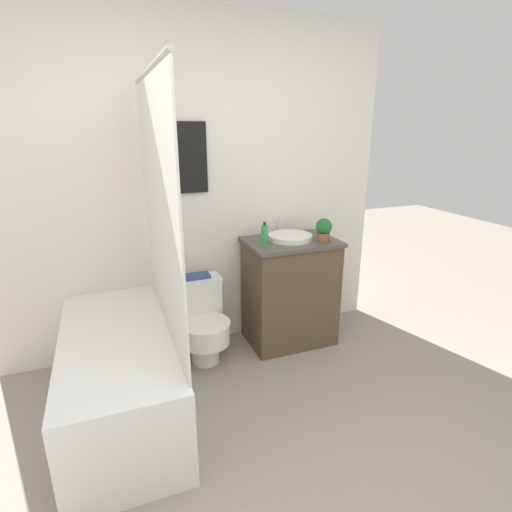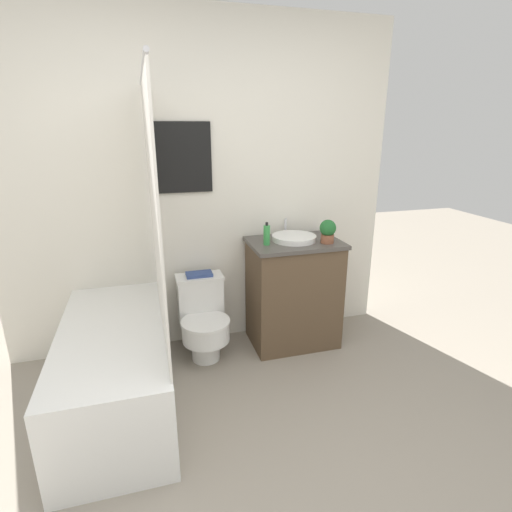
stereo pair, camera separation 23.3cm
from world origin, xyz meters
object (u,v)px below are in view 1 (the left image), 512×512
toilet (202,320)px  sink (290,237)px  book_on_tank (196,276)px  potted_plant (324,229)px  soap_bottle (265,235)px

toilet → sink: sink is taller
book_on_tank → potted_plant: bearing=-13.7°
soap_bottle → toilet: bearing=175.6°
soap_bottle → book_on_tank: size_ratio=0.87×
sink → potted_plant: 0.27m
soap_bottle → potted_plant: size_ratio=0.97×
sink → potted_plant: (0.22, -0.13, 0.07)m
toilet → potted_plant: size_ratio=3.44×
sink → book_on_tank: size_ratio=1.90×
sink → potted_plant: potted_plant is taller
potted_plant → sink: bearing=148.3°
toilet → book_on_tank: bearing=90.0°
toilet → sink: size_ratio=1.62×
sink → potted_plant: size_ratio=2.13×
toilet → potted_plant: 1.15m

